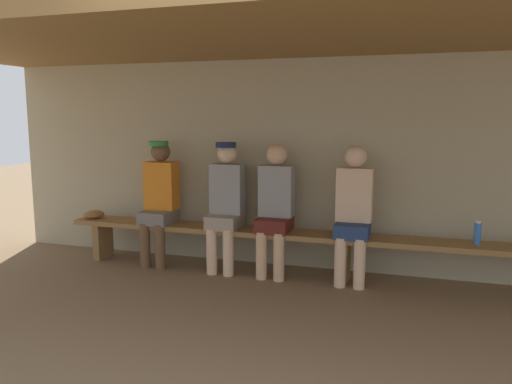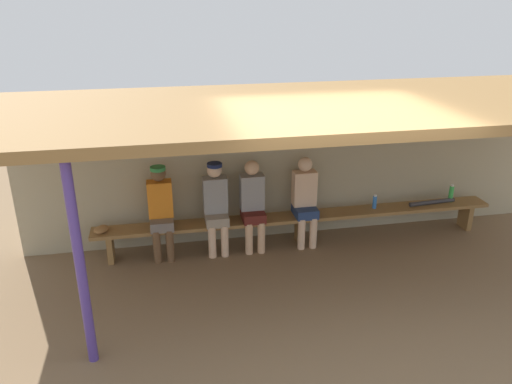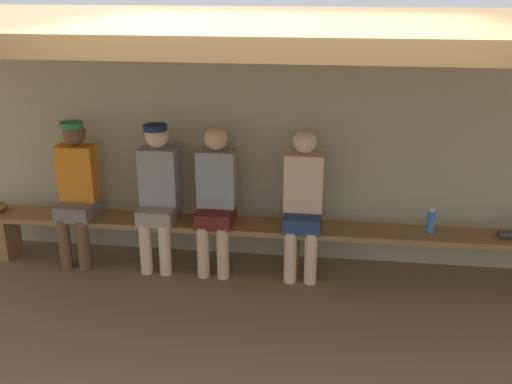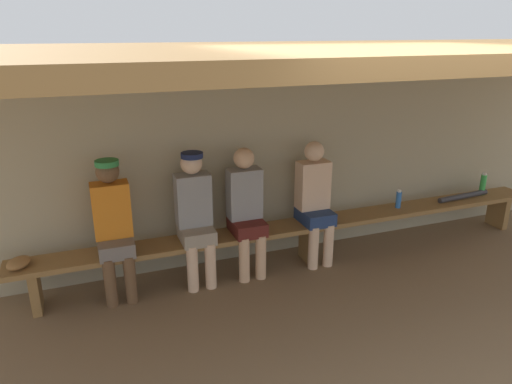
{
  "view_description": "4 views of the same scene",
  "coord_description": "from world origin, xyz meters",
  "views": [
    {
      "loc": [
        0.59,
        -3.27,
        1.62
      ],
      "look_at": [
        -0.83,
        1.27,
        0.89
      ],
      "focal_mm": 35.28,
      "sensor_mm": 36.0,
      "label": 1
    },
    {
      "loc": [
        -1.96,
        -5.03,
        3.58
      ],
      "look_at": [
        -0.73,
        1.21,
        1.02
      ],
      "focal_mm": 35.56,
      "sensor_mm": 36.0,
      "label": 2
    },
    {
      "loc": [
        0.32,
        -3.49,
        2.59
      ],
      "look_at": [
        -0.31,
        1.25,
        0.88
      ],
      "focal_mm": 42.89,
      "sensor_mm": 36.0,
      "label": 3
    },
    {
      "loc": [
        -2.21,
        -2.68,
        2.45
      ],
      "look_at": [
        -0.67,
        1.39,
        0.94
      ],
      "focal_mm": 33.18,
      "sensor_mm": 36.0,
      "label": 4
    }
  ],
  "objects": [
    {
      "name": "player_with_sunglasses",
      "position": [
        -1.25,
        1.55,
        0.75
      ],
      "size": [
        0.34,
        0.42,
        1.34
      ],
      "color": "gray",
      "rests_on": "ground"
    },
    {
      "name": "water_bottle_orange",
      "position": [
        1.18,
        1.58,
        0.56
      ],
      "size": [
        0.06,
        0.06,
        0.22
      ],
      "color": "blue",
      "rests_on": "bench"
    },
    {
      "name": "player_near_post",
      "position": [
        -0.71,
        1.55,
        0.73
      ],
      "size": [
        0.34,
        0.42,
        1.34
      ],
      "color": "#591E19",
      "rests_on": "ground"
    },
    {
      "name": "bench",
      "position": [
        0.0,
        1.55,
        0.39
      ],
      "size": [
        6.0,
        0.36,
        0.46
      ],
      "color": "olive",
      "rests_on": "ground"
    },
    {
      "name": "player_shirtless_tan",
      "position": [
        0.07,
        1.55,
        0.73
      ],
      "size": [
        0.34,
        0.42,
        1.34
      ],
      "color": "navy",
      "rests_on": "ground"
    },
    {
      "name": "back_wall",
      "position": [
        0.0,
        2.0,
        1.1
      ],
      "size": [
        8.0,
        0.2,
        2.2
      ],
      "primitive_type": "cube",
      "color": "tan",
      "rests_on": "ground"
    },
    {
      "name": "dugout_roof",
      "position": [
        0.0,
        0.7,
        2.26
      ],
      "size": [
        8.0,
        2.8,
        0.12
      ],
      "primitive_type": "cube",
      "color": "olive",
      "rests_on": "back_wall"
    },
    {
      "name": "ground_plane",
      "position": [
        0.0,
        0.0,
        0.0
      ],
      "size": [
        24.0,
        24.0,
        0.0
      ],
      "primitive_type": "plane",
      "color": "brown"
    },
    {
      "name": "player_rightmost",
      "position": [
        -2.02,
        1.55,
        0.75
      ],
      "size": [
        0.34,
        0.42,
        1.34
      ],
      "color": "slate",
      "rests_on": "ground"
    }
  ]
}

